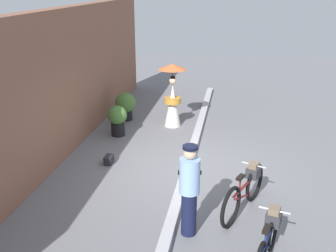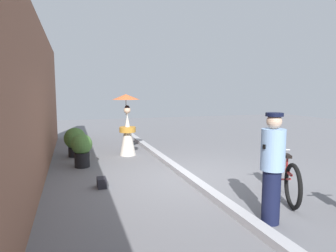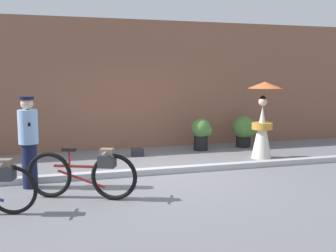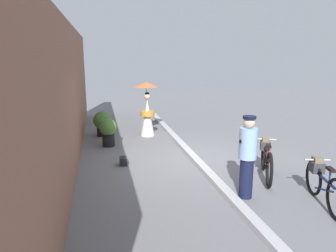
{
  "view_description": "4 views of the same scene",
  "coord_description": "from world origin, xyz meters",
  "px_view_note": "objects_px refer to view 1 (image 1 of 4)",
  "views": [
    {
      "loc": [
        -8.12,
        -0.98,
        4.06
      ],
      "look_at": [
        0.39,
        0.52,
        0.88
      ],
      "focal_mm": 42.33,
      "sensor_mm": 36.0,
      "label": 1
    },
    {
      "loc": [
        -5.85,
        2.38,
        1.92
      ],
      "look_at": [
        0.22,
        0.38,
        1.17
      ],
      "focal_mm": 31.24,
      "sensor_mm": 36.0,
      "label": 2
    },
    {
      "loc": [
        -1.98,
        -7.61,
        1.99
      ],
      "look_at": [
        0.31,
        0.28,
        0.94
      ],
      "focal_mm": 42.3,
      "sensor_mm": 36.0,
      "label": 3
    },
    {
      "loc": [
        -7.73,
        2.38,
        2.73
      ],
      "look_at": [
        0.42,
        0.6,
        0.85
      ],
      "focal_mm": 33.79,
      "sensor_mm": 36.0,
      "label": 4
    }
  ],
  "objects_px": {
    "person_officer": "(189,189)",
    "potted_plant_by_door": "(118,118)",
    "bicycle_far_side": "(268,240)",
    "potted_plant_small": "(126,105)",
    "bicycle_near_officer": "(245,190)",
    "person_with_parasol": "(173,95)",
    "backpack_on_pavement": "(109,159)"
  },
  "relations": [
    {
      "from": "bicycle_far_side",
      "to": "bicycle_near_officer",
      "type": "bearing_deg",
      "value": 12.87
    },
    {
      "from": "potted_plant_small",
      "to": "bicycle_near_officer",
      "type": "bearing_deg",
      "value": -142.44
    },
    {
      "from": "bicycle_near_officer",
      "to": "bicycle_far_side",
      "type": "distance_m",
      "value": 1.49
    },
    {
      "from": "potted_plant_by_door",
      "to": "potted_plant_small",
      "type": "bearing_deg",
      "value": 6.16
    },
    {
      "from": "bicycle_far_side",
      "to": "potted_plant_small",
      "type": "height_order",
      "value": "potted_plant_small"
    },
    {
      "from": "bicycle_far_side",
      "to": "backpack_on_pavement",
      "type": "xyz_separation_m",
      "value": [
        2.96,
        3.45,
        -0.32
      ]
    },
    {
      "from": "person_officer",
      "to": "backpack_on_pavement",
      "type": "bearing_deg",
      "value": 42.32
    },
    {
      "from": "person_officer",
      "to": "potted_plant_small",
      "type": "distance_m",
      "value": 6.15
    },
    {
      "from": "potted_plant_small",
      "to": "person_officer",
      "type": "bearing_deg",
      "value": -154.52
    },
    {
      "from": "person_officer",
      "to": "potted_plant_by_door",
      "type": "relative_size",
      "value": 1.89
    },
    {
      "from": "person_officer",
      "to": "backpack_on_pavement",
      "type": "relative_size",
      "value": 5.71
    },
    {
      "from": "bicycle_near_officer",
      "to": "person_officer",
      "type": "xyz_separation_m",
      "value": [
        -0.9,
        0.93,
        0.43
      ]
    },
    {
      "from": "bicycle_near_officer",
      "to": "potted_plant_by_door",
      "type": "height_order",
      "value": "potted_plant_by_door"
    },
    {
      "from": "person_officer",
      "to": "potted_plant_small",
      "type": "height_order",
      "value": "person_officer"
    },
    {
      "from": "bicycle_far_side",
      "to": "potted_plant_small",
      "type": "distance_m",
      "value": 7.24
    },
    {
      "from": "bicycle_far_side",
      "to": "potted_plant_by_door",
      "type": "distance_m",
      "value": 6.07
    },
    {
      "from": "bicycle_near_officer",
      "to": "bicycle_far_side",
      "type": "bearing_deg",
      "value": -167.13
    },
    {
      "from": "bicycle_near_officer",
      "to": "potted_plant_small",
      "type": "relative_size",
      "value": 1.99
    },
    {
      "from": "bicycle_near_officer",
      "to": "person_officer",
      "type": "height_order",
      "value": "person_officer"
    },
    {
      "from": "backpack_on_pavement",
      "to": "person_with_parasol",
      "type": "bearing_deg",
      "value": -20.17
    },
    {
      "from": "backpack_on_pavement",
      "to": "person_officer",
      "type": "bearing_deg",
      "value": -137.68
    },
    {
      "from": "person_officer",
      "to": "person_with_parasol",
      "type": "xyz_separation_m",
      "value": [
        5.25,
        1.14,
        0.07
      ]
    },
    {
      "from": "potted_plant_small",
      "to": "backpack_on_pavement",
      "type": "xyz_separation_m",
      "value": [
        -3.14,
        -0.45,
        -0.38
      ]
    },
    {
      "from": "potted_plant_by_door",
      "to": "person_officer",
      "type": "bearing_deg",
      "value": -149.32
    },
    {
      "from": "person_officer",
      "to": "potted_plant_by_door",
      "type": "bearing_deg",
      "value": 30.68
    },
    {
      "from": "bicycle_far_side",
      "to": "potted_plant_small",
      "type": "bearing_deg",
      "value": 32.62
    },
    {
      "from": "bicycle_near_officer",
      "to": "backpack_on_pavement",
      "type": "bearing_deg",
      "value": 64.23
    },
    {
      "from": "bicycle_near_officer",
      "to": "backpack_on_pavement",
      "type": "xyz_separation_m",
      "value": [
        1.51,
        3.12,
        -0.33
      ]
    },
    {
      "from": "person_with_parasol",
      "to": "bicycle_far_side",
      "type": "bearing_deg",
      "value": -157.5
    },
    {
      "from": "potted_plant_small",
      "to": "person_with_parasol",
      "type": "bearing_deg",
      "value": -101.0
    },
    {
      "from": "person_officer",
      "to": "person_with_parasol",
      "type": "height_order",
      "value": "person_with_parasol"
    },
    {
      "from": "bicycle_far_side",
      "to": "potted_plant_by_door",
      "type": "relative_size",
      "value": 1.91
    }
  ]
}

